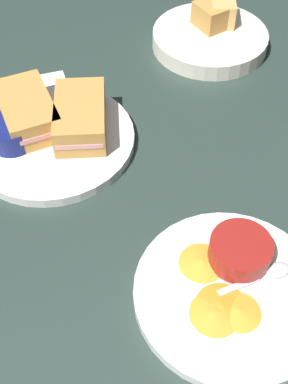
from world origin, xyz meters
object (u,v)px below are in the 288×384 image
at_px(spoon_by_dark_ramekin, 50,133).
at_px(ramekin_light_gravy, 240,250).
at_px(plate_chips_companion, 232,292).
at_px(spoon_by_gravy_ramekin, 269,274).
at_px(sandwich_half_far, 27,111).
at_px(ramekin_dark_sauce, 11,132).
at_px(plate_sandwich_main, 52,140).
at_px(sandwich_half_near, 80,117).
at_px(bread_basket_rear, 211,36).

distance_m(spoon_by_dark_ramekin, ramekin_light_gravy, 0.35).
height_order(spoon_by_dark_ramekin, ramekin_light_gravy, ramekin_light_gravy).
xyz_separation_m(spoon_by_dark_ramekin, ramekin_light_gravy, (0.31, 0.15, 0.01)).
xyz_separation_m(plate_chips_companion, ramekin_light_gravy, (-0.04, 0.03, 0.03)).
bearing_deg(spoon_by_gravy_ramekin, ramekin_light_gravy, -151.09).
relative_size(sandwich_half_far, ramekin_dark_sauce, 1.91).
height_order(plate_sandwich_main, sandwich_half_far, sandwich_half_far).
bearing_deg(ramekin_dark_sauce, sandwich_half_near, 82.03).
bearing_deg(sandwich_half_near, sandwich_half_far, -123.09).
bearing_deg(bread_basket_rear, spoon_by_gravy_ramekin, -21.50).
xyz_separation_m(spoon_by_dark_ramekin, plate_chips_companion, (0.35, 0.12, -0.01)).
bearing_deg(plate_chips_companion, ramekin_light_gravy, 140.19).
bearing_deg(spoon_by_gravy_ramekin, ramekin_dark_sauce, -147.97).
bearing_deg(spoon_by_dark_ramekin, spoon_by_gravy_ramekin, 25.81).
distance_m(sandwich_half_far, ramekin_dark_sauce, 0.05).
bearing_deg(bread_basket_rear, plate_sandwich_main, -69.59).
bearing_deg(spoon_by_dark_ramekin, ramekin_light_gravy, 25.44).
xyz_separation_m(sandwich_half_near, ramekin_dark_sauce, (-0.01, -0.10, -0.00)).
height_order(plate_sandwich_main, spoon_by_gravy_ramekin, spoon_by_gravy_ramekin).
height_order(spoon_by_gravy_ramekin, bread_basket_rear, bread_basket_rear).
distance_m(plate_chips_companion, spoon_by_gravy_ramekin, 0.05).
relative_size(ramekin_dark_sauce, spoon_by_gravy_ramekin, 0.71).
bearing_deg(plate_chips_companion, ramekin_dark_sauce, -153.95).
height_order(ramekin_dark_sauce, bread_basket_rear, bread_basket_rear).
bearing_deg(sandwich_half_far, plate_chips_companion, 19.83).
bearing_deg(plate_sandwich_main, sandwich_half_near, 86.91).
distance_m(spoon_by_dark_ramekin, spoon_by_gravy_ramekin, 0.39).
xyz_separation_m(plate_chips_companion, bread_basket_rear, (-0.48, 0.24, 0.01)).
relative_size(ramekin_light_gravy, spoon_by_gravy_ramekin, 0.79).
height_order(plate_chips_companion, spoon_by_gravy_ramekin, spoon_by_gravy_ramekin).
xyz_separation_m(spoon_by_dark_ramekin, bread_basket_rear, (-0.13, 0.36, 0.00)).
bearing_deg(bread_basket_rear, ramekin_dark_sauce, -73.74).
xyz_separation_m(plate_sandwich_main, spoon_by_gravy_ramekin, (0.35, 0.17, 0.01)).
bearing_deg(ramekin_light_gravy, spoon_by_dark_ramekin, -154.56).
bearing_deg(sandwich_half_near, spoon_by_dark_ramekin, -96.90).
distance_m(sandwich_half_near, ramekin_light_gravy, 0.32).
bearing_deg(plate_sandwich_main, ramekin_light_gravy, 25.46).
xyz_separation_m(plate_sandwich_main, sandwich_half_near, (0.00, 0.05, 0.03)).
xyz_separation_m(plate_sandwich_main, spoon_by_dark_ramekin, (-0.00, -0.00, 0.01)).
relative_size(ramekin_dark_sauce, ramekin_light_gravy, 0.89).
xyz_separation_m(sandwich_half_near, spoon_by_dark_ramekin, (-0.01, -0.05, -0.02)).
bearing_deg(spoon_by_dark_ramekin, plate_sandwich_main, 23.54).
xyz_separation_m(plate_sandwich_main, plate_chips_companion, (0.34, 0.12, 0.00)).
bearing_deg(sandwich_half_far, bread_basket_rear, 103.24).
height_order(plate_sandwich_main, bread_basket_rear, bread_basket_rear).
xyz_separation_m(ramekin_dark_sauce, spoon_by_gravy_ramekin, (0.36, 0.22, -0.02)).
xyz_separation_m(sandwich_half_far, spoon_by_dark_ramekin, (0.04, 0.02, -0.02)).
relative_size(sandwich_half_near, spoon_by_dark_ramekin, 1.49).
bearing_deg(spoon_by_gravy_ramekin, bread_basket_rear, 158.50).
bearing_deg(bread_basket_rear, ramekin_light_gravy, -25.30).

